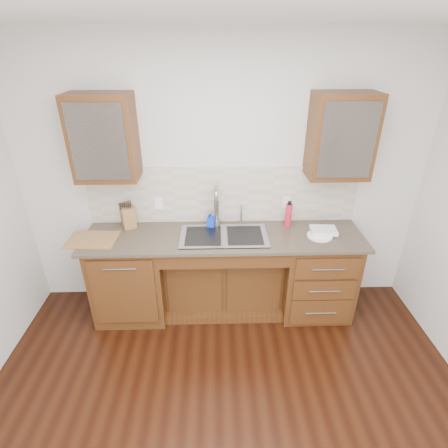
{
  "coord_description": "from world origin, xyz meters",
  "views": [
    {
      "loc": [
        -0.08,
        -1.51,
        2.58
      ],
      "look_at": [
        0.0,
        1.4,
        1.05
      ],
      "focal_mm": 28.0,
      "sensor_mm": 36.0,
      "label": 1
    }
  ],
  "objects_px": {
    "plate": "(320,236)",
    "cutting_board": "(92,240)",
    "water_bottle": "(288,215)",
    "knife_block": "(128,216)",
    "soap_bottle": "(211,220)"
  },
  "relations": [
    {
      "from": "water_bottle",
      "to": "plate",
      "type": "height_order",
      "value": "water_bottle"
    },
    {
      "from": "water_bottle",
      "to": "cutting_board",
      "type": "height_order",
      "value": "water_bottle"
    },
    {
      "from": "cutting_board",
      "to": "soap_bottle",
      "type": "bearing_deg",
      "value": 12.3
    },
    {
      "from": "soap_bottle",
      "to": "cutting_board",
      "type": "distance_m",
      "value": 1.14
    },
    {
      "from": "cutting_board",
      "to": "plate",
      "type": "bearing_deg",
      "value": 0.52
    },
    {
      "from": "soap_bottle",
      "to": "cutting_board",
      "type": "relative_size",
      "value": 0.35
    },
    {
      "from": "knife_block",
      "to": "cutting_board",
      "type": "height_order",
      "value": "knife_block"
    },
    {
      "from": "soap_bottle",
      "to": "knife_block",
      "type": "distance_m",
      "value": 0.84
    },
    {
      "from": "water_bottle",
      "to": "knife_block",
      "type": "distance_m",
      "value": 1.61
    },
    {
      "from": "water_bottle",
      "to": "cutting_board",
      "type": "bearing_deg",
      "value": -172.71
    },
    {
      "from": "knife_block",
      "to": "cutting_board",
      "type": "xyz_separation_m",
      "value": [
        -0.28,
        -0.3,
        -0.1
      ]
    },
    {
      "from": "plate",
      "to": "cutting_board",
      "type": "height_order",
      "value": "cutting_board"
    },
    {
      "from": "soap_bottle",
      "to": "plate",
      "type": "xyz_separation_m",
      "value": [
        1.05,
        -0.22,
        -0.07
      ]
    },
    {
      "from": "plate",
      "to": "cutting_board",
      "type": "bearing_deg",
      "value": -179.48
    },
    {
      "from": "water_bottle",
      "to": "knife_block",
      "type": "relative_size",
      "value": 1.09
    }
  ]
}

